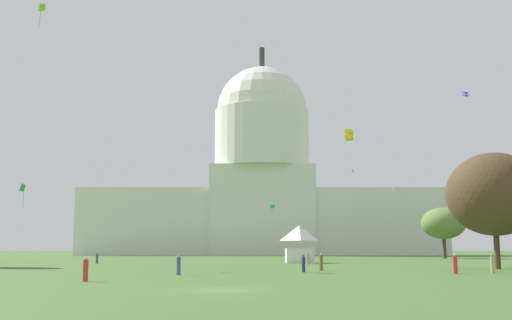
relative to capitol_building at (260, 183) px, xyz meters
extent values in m
plane|color=#42662D|center=(-3.81, -156.74, -22.60)|extent=(800.00, 800.00, 0.00)
cube|color=silver|center=(-27.85, 0.00, -12.52)|extent=(55.71, 21.18, 20.16)
cube|color=silver|center=(27.85, 0.00, -12.52)|extent=(55.71, 21.18, 20.16)
cube|color=silver|center=(0.00, 0.00, -9.01)|extent=(31.82, 23.30, 27.18)
cylinder|color=silver|center=(0.00, 0.00, 13.76)|extent=(29.95, 29.95, 18.35)
sphere|color=silver|center=(0.00, 0.00, 22.93)|extent=(28.84, 28.84, 28.84)
cylinder|color=#2D3833|center=(0.00, 0.00, 40.75)|extent=(1.80, 1.80, 6.80)
cube|color=white|center=(4.76, -96.41, -21.49)|extent=(4.15, 5.14, 2.22)
pyramid|color=white|center=(4.76, -96.41, -18.04)|extent=(4.36, 5.39, 2.34)
cylinder|color=#4C3823|center=(24.62, -123.59, -19.87)|extent=(0.62, 0.62, 5.47)
ellipsoid|color=#4C3823|center=(24.62, -123.59, -14.36)|extent=(10.75, 10.44, 9.26)
cylinder|color=#4C3823|center=(38.95, -57.99, -19.84)|extent=(0.75, 0.75, 5.53)
ellipsoid|color=olive|center=(38.95, -57.99, -15.02)|extent=(11.84, 12.17, 6.86)
cylinder|color=#3D5684|center=(-8.55, -138.21, -21.84)|extent=(0.41, 0.41, 1.52)
sphere|color=tan|center=(-8.55, -138.21, -20.97)|extent=(0.25, 0.25, 0.21)
cylinder|color=#3D5684|center=(-25.48, -99.84, -21.89)|extent=(0.44, 0.44, 1.43)
sphere|color=beige|center=(-25.48, -99.84, -21.07)|extent=(0.25, 0.25, 0.21)
cylinder|color=tan|center=(20.18, -133.64, -21.84)|extent=(0.54, 0.54, 1.53)
sphere|color=#A37556|center=(20.18, -133.64, -20.95)|extent=(0.33, 0.33, 0.24)
cylinder|color=navy|center=(2.64, -132.22, -21.87)|extent=(0.46, 0.46, 1.45)
sphere|color=brown|center=(2.64, -132.22, -21.03)|extent=(0.33, 0.33, 0.23)
cylinder|color=red|center=(-13.71, -148.41, -21.85)|extent=(0.47, 0.47, 1.51)
sphere|color=beige|center=(-13.71, -148.41, -20.99)|extent=(0.26, 0.26, 0.20)
cylinder|color=tan|center=(5.37, -104.55, -21.89)|extent=(0.57, 0.57, 1.41)
sphere|color=#A37556|center=(5.37, -104.55, -21.08)|extent=(0.29, 0.29, 0.21)
cylinder|color=red|center=(15.92, -135.98, -21.82)|extent=(0.50, 0.50, 1.55)
sphere|color=beige|center=(15.92, -135.98, -20.94)|extent=(0.25, 0.25, 0.21)
cylinder|color=olive|center=(4.77, -128.07, -21.82)|extent=(0.53, 0.53, 1.55)
sphere|color=tan|center=(4.77, -128.07, -20.95)|extent=(0.28, 0.28, 0.20)
cube|color=white|center=(30.95, -45.86, -6.13)|extent=(0.77, 0.71, 0.81)
cylinder|color=white|center=(31.04, -45.86, -7.18)|extent=(0.26, 0.10, 1.28)
cube|color=green|center=(-32.68, -111.27, -12.45)|extent=(0.56, 0.77, 1.10)
cylinder|color=#33BCDB|center=(-32.52, -111.27, -13.99)|extent=(0.15, 0.16, 2.07)
cube|color=#8CD133|center=(-28.99, -117.89, 9.59)|extent=(1.09, 1.08, 0.49)
cube|color=#8CD133|center=(-28.99, -117.89, 9.98)|extent=(1.09, 1.08, 0.49)
cylinder|color=#8CD133|center=(-29.12, -117.89, 8.28)|extent=(0.12, 0.27, 2.28)
cube|color=teal|center=(1.99, -47.30, -10.83)|extent=(1.15, 1.19, 0.57)
cube|color=teal|center=(1.99, -47.30, -10.30)|extent=(1.15, 1.19, 0.57)
cylinder|color=teal|center=(1.89, -47.30, -11.67)|extent=(0.09, 0.15, 1.29)
cube|color=yellow|center=(11.00, -108.23, -5.21)|extent=(1.37, 1.43, 0.72)
cube|color=yellow|center=(11.00, -108.23, -4.43)|extent=(1.37, 1.43, 0.72)
cube|color=red|center=(22.01, -42.37, -1.64)|extent=(0.65, 1.03, 1.09)
cube|color=blue|center=(35.08, -86.35, 6.39)|extent=(1.01, 1.04, 0.57)
cube|color=blue|center=(35.08, -86.35, 6.85)|extent=(1.01, 1.04, 0.57)
camera|label=1|loc=(-1.90, -191.27, -20.27)|focal=42.81mm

